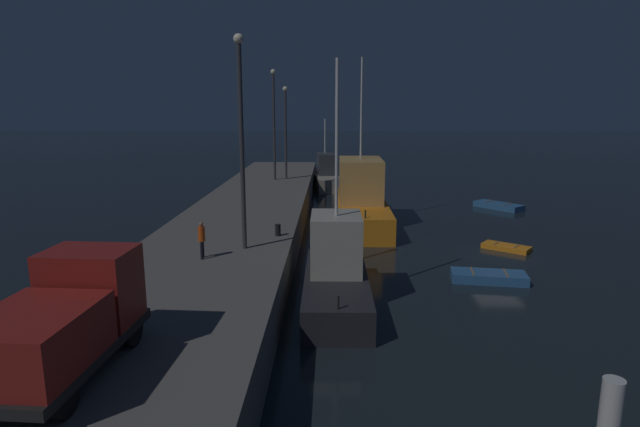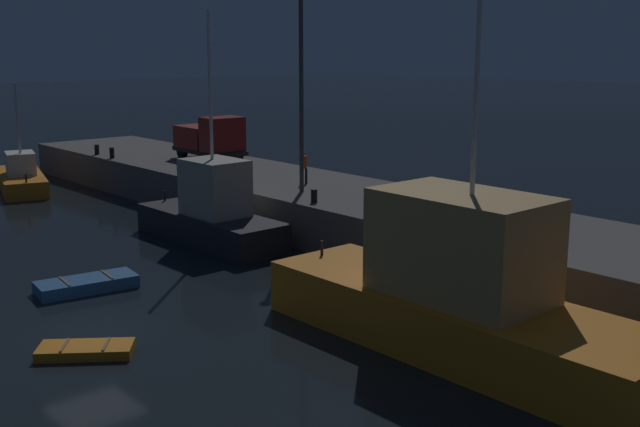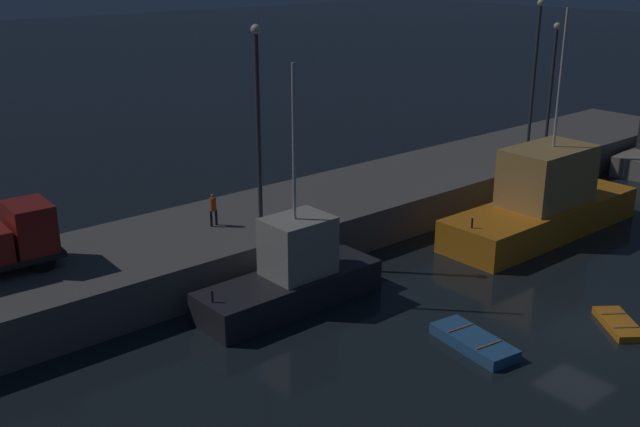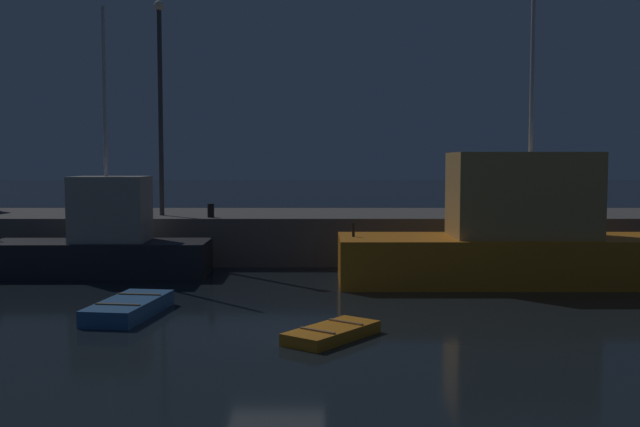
# 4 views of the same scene
# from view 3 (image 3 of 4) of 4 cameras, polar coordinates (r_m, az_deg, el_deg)

# --- Properties ---
(ground_plane) EXTENTS (320.00, 320.00, 0.00)m
(ground_plane) POSITION_cam_3_polar(r_m,az_deg,el_deg) (31.72, 19.13, -8.40)
(ground_plane) COLOR black
(pier_quay) EXTENTS (62.98, 7.15, 2.00)m
(pier_quay) POSITION_cam_3_polar(r_m,az_deg,el_deg) (40.08, 0.93, 0.09)
(pier_quay) COLOR #5B5956
(pier_quay) RESTS_ON ground
(fishing_trawler_red) EXTENTS (8.31, 2.72, 10.14)m
(fishing_trawler_red) POSITION_cam_3_polar(r_m,az_deg,el_deg) (31.67, -2.10, -4.70)
(fishing_trawler_red) COLOR #232328
(fishing_trawler_red) RESTS_ON ground
(fishing_boat_blue) EXTENTS (12.68, 3.67, 11.60)m
(fishing_boat_blue) POSITION_cam_3_polar(r_m,az_deg,el_deg) (41.16, 16.59, 0.79)
(fishing_boat_blue) COLOR orange
(fishing_boat_blue) RESTS_ON ground
(rowboat_white_mid) EXTENTS (1.89, 3.66, 0.49)m
(rowboat_white_mid) POSITION_cam_3_polar(r_m,az_deg,el_deg) (29.34, 11.58, -9.51)
(rowboat_white_mid) COLOR #2D6099
(rowboat_white_mid) RESTS_ON ground
(dinghy_red_small) EXTENTS (2.51, 2.80, 0.33)m
(dinghy_red_small) POSITION_cam_3_polar(r_m,az_deg,el_deg) (32.45, 21.72, -7.79)
(dinghy_red_small) COLOR orange
(dinghy_red_small) RESTS_ON ground
(lamp_post_west) EXTENTS (0.44, 0.44, 9.23)m
(lamp_post_west) POSITION_cam_3_polar(r_m,az_deg,el_deg) (33.76, -4.72, 7.49)
(lamp_post_west) COLOR #38383D
(lamp_post_west) RESTS_ON pier_quay
(lamp_post_east) EXTENTS (0.44, 0.44, 9.38)m
(lamp_post_east) POSITION_cam_3_polar(r_m,az_deg,el_deg) (50.67, 16.01, 10.85)
(lamp_post_east) COLOR #38383D
(lamp_post_east) RESTS_ON pier_quay
(lamp_post_central) EXTENTS (0.44, 0.44, 7.99)m
(lamp_post_central) POSITION_cam_3_polar(r_m,az_deg,el_deg) (50.74, 17.20, 9.93)
(lamp_post_central) COLOR #38383D
(lamp_post_central) RESTS_ON pier_quay
(dockworker) EXTENTS (0.41, 0.32, 1.57)m
(dockworker) POSITION_cam_3_polar(r_m,az_deg,el_deg) (35.27, -8.10, 0.44)
(dockworker) COLOR black
(dockworker) RESTS_ON pier_quay
(bollard_west) EXTENTS (0.28, 0.28, 0.58)m
(bollard_west) POSITION_cam_3_polar(r_m,az_deg,el_deg) (35.52, -0.28, -0.25)
(bollard_west) COLOR black
(bollard_west) RESTS_ON pier_quay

